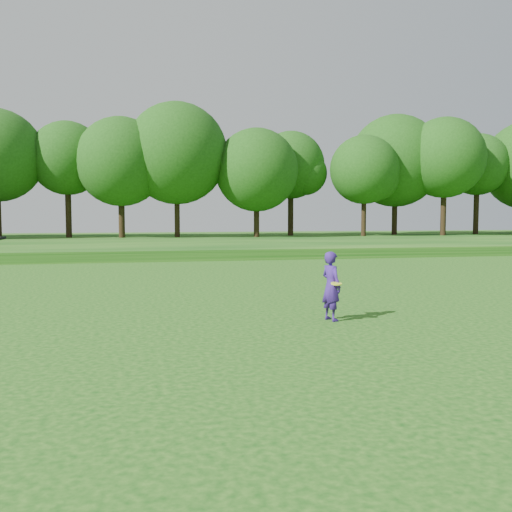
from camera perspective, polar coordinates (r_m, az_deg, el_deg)
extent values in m
plane|color=#0D440E|center=(12.43, -3.02, -7.79)|extent=(140.00, 140.00, 0.00)
cube|color=#0D440E|center=(46.10, -9.80, 1.32)|extent=(130.00, 30.00, 0.60)
cube|color=gray|center=(32.16, -8.73, -0.40)|extent=(130.00, 1.60, 0.04)
imported|color=#391C7E|center=(13.94, 7.53, -3.00)|extent=(0.58, 0.71, 1.68)
cylinder|color=#E5FA27|center=(13.68, 8.05, -2.75)|extent=(0.26, 0.27, 0.06)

